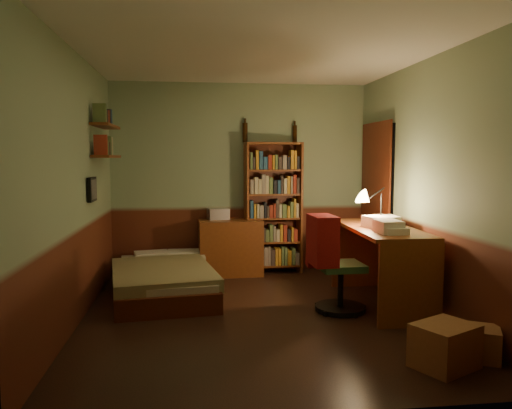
{
  "coord_description": "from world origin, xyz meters",
  "views": [
    {
      "loc": [
        -0.65,
        -4.88,
        1.58
      ],
      "look_at": [
        0.0,
        0.25,
        1.1
      ],
      "focal_mm": 35.0,
      "sensor_mm": 36.0,
      "label": 1
    }
  ],
  "objects": [
    {
      "name": "floor",
      "position": [
        0.0,
        0.0,
        -0.01
      ],
      "size": [
        3.5,
        4.0,
        0.02
      ],
      "primitive_type": "cube",
      "color": "black",
      "rests_on": "ground"
    },
    {
      "name": "ceiling",
      "position": [
        0.0,
        0.0,
        2.61
      ],
      "size": [
        3.5,
        4.0,
        0.02
      ],
      "primitive_type": "cube",
      "color": "silver",
      "rests_on": "wall_back"
    },
    {
      "name": "wall_back",
      "position": [
        0.0,
        2.01,
        1.3
      ],
      "size": [
        3.5,
        0.02,
        2.6
      ],
      "primitive_type": "cube",
      "color": "gray",
      "rests_on": "ground"
    },
    {
      "name": "wall_left",
      "position": [
        -1.76,
        0.0,
        1.3
      ],
      "size": [
        0.02,
        4.0,
        2.6
      ],
      "primitive_type": "cube",
      "color": "gray",
      "rests_on": "ground"
    },
    {
      "name": "wall_right",
      "position": [
        1.76,
        0.0,
        1.3
      ],
      "size": [
        0.02,
        4.0,
        2.6
      ],
      "primitive_type": "cube",
      "color": "gray",
      "rests_on": "ground"
    },
    {
      "name": "wall_front",
      "position": [
        0.0,
        -2.01,
        1.3
      ],
      "size": [
        3.5,
        0.02,
        2.6
      ],
      "primitive_type": "cube",
      "color": "gray",
      "rests_on": "ground"
    },
    {
      "name": "doorway",
      "position": [
        1.72,
        1.3,
        1.0
      ],
      "size": [
        0.06,
        0.9,
        2.0
      ],
      "primitive_type": "cube",
      "color": "black",
      "rests_on": "ground"
    },
    {
      "name": "door_trim",
      "position": [
        1.69,
        1.3,
        1.0
      ],
      "size": [
        0.02,
        0.98,
        2.08
      ],
      "primitive_type": "cube",
      "color": "#40160A",
      "rests_on": "ground"
    },
    {
      "name": "bed",
      "position": [
        -1.0,
        0.96,
        0.29
      ],
      "size": [
        1.26,
        2.06,
        0.58
      ],
      "primitive_type": "cube",
      "rotation": [
        0.0,
        0.0,
        0.11
      ],
      "color": "#5A6F3F",
      "rests_on": "ground"
    },
    {
      "name": "dresser",
      "position": [
        -0.16,
        1.76,
        0.37
      ],
      "size": [
        0.86,
        0.45,
        0.75
      ],
      "primitive_type": "cube",
      "rotation": [
        0.0,
        0.0,
        0.03
      ],
      "color": "#643014",
      "rests_on": "ground"
    },
    {
      "name": "mini_stereo",
      "position": [
        -0.31,
        1.89,
        0.82
      ],
      "size": [
        0.31,
        0.26,
        0.15
      ],
      "primitive_type": "cube",
      "rotation": [
        0.0,
        0.0,
        0.18
      ],
      "color": "#B2B2B7",
      "rests_on": "dresser"
    },
    {
      "name": "bookshelf",
      "position": [
        0.44,
        1.85,
        0.9
      ],
      "size": [
        0.79,
        0.31,
        1.8
      ],
      "primitive_type": "cube",
      "rotation": [
        0.0,
        0.0,
        0.1
      ],
      "color": "#643014",
      "rests_on": "ground"
    },
    {
      "name": "bottle_left",
      "position": [
        0.07,
        1.96,
        1.93
      ],
      "size": [
        0.09,
        0.09,
        0.26
      ],
      "primitive_type": "cylinder",
      "rotation": [
        0.0,
        0.0,
        -0.39
      ],
      "color": "black",
      "rests_on": "bookshelf"
    },
    {
      "name": "bottle_right",
      "position": [
        0.76,
        1.96,
        1.91
      ],
      "size": [
        0.08,
        0.08,
        0.24
      ],
      "primitive_type": "cylinder",
      "rotation": [
        0.0,
        0.0,
        -0.22
      ],
      "color": "black",
      "rests_on": "bookshelf"
    },
    {
      "name": "desk",
      "position": [
        1.35,
        0.21,
        0.42
      ],
      "size": [
        0.7,
        1.59,
        0.84
      ],
      "primitive_type": "cube",
      "rotation": [
        0.0,
        0.0,
        -0.03
      ],
      "color": "#643014",
      "rests_on": "ground"
    },
    {
      "name": "paper_stack",
      "position": [
        1.3,
        0.17,
        0.9
      ],
      "size": [
        0.29,
        0.35,
        0.12
      ],
      "primitive_type": "cube",
      "rotation": [
        0.0,
        0.0,
        0.25
      ],
      "color": "silver",
      "rests_on": "desk"
    },
    {
      "name": "desk_lamp",
      "position": [
        1.41,
        0.38,
        1.13
      ],
      "size": [
        0.2,
        0.2,
        0.57
      ],
      "primitive_type": "cone",
      "rotation": [
        0.0,
        0.0,
        -0.15
      ],
      "color": "black",
      "rests_on": "desk"
    },
    {
      "name": "office_chair",
      "position": [
        0.85,
        0.02,
        0.54
      ],
      "size": [
        0.55,
        0.49,
        1.07
      ],
      "primitive_type": "cube",
      "rotation": [
        0.0,
        0.0,
        0.03
      ],
      "color": "#2F6334",
      "rests_on": "ground"
    },
    {
      "name": "red_jacket",
      "position": [
        0.67,
        0.12,
        1.33
      ],
      "size": [
        0.35,
        0.48,
        0.51
      ],
      "primitive_type": "cube",
      "rotation": [
        0.0,
        0.0,
        0.29
      ],
      "color": "#A81718",
      "rests_on": "office_chair"
    },
    {
      "name": "wall_shelf_lower",
      "position": [
        -1.64,
        1.1,
        1.6
      ],
      "size": [
        0.2,
        0.9,
        0.03
      ],
      "primitive_type": "cube",
      "color": "#643014",
      "rests_on": "wall_left"
    },
    {
      "name": "wall_shelf_upper",
      "position": [
        -1.64,
        1.1,
        1.95
      ],
      "size": [
        0.2,
        0.9,
        0.03
      ],
      "primitive_type": "cube",
      "color": "#643014",
      "rests_on": "wall_left"
    },
    {
      "name": "framed_picture",
      "position": [
        -1.72,
        0.6,
        1.25
      ],
      "size": [
        0.04,
        0.32,
        0.26
      ],
      "primitive_type": "cube",
      "color": "black",
      "rests_on": "wall_left"
    },
    {
      "name": "cardboard_box_a",
      "position": [
        1.23,
        -1.44,
        0.17
      ],
      "size": [
        0.56,
        0.52,
        0.33
      ],
      "primitive_type": "cube",
      "rotation": [
        0.0,
        0.0,
        0.47
      ],
      "color": "brown",
      "rests_on": "ground"
    },
    {
      "name": "cardboard_box_b",
      "position": [
        1.56,
        -1.3,
        0.13
      ],
      "size": [
        0.45,
        0.43,
        0.25
      ],
      "primitive_type": "cube",
      "rotation": [
        0.0,
        0.0,
        -0.5
      ],
      "color": "brown",
      "rests_on": "ground"
    }
  ]
}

